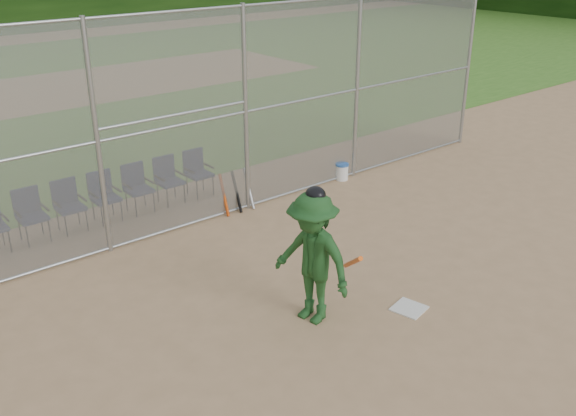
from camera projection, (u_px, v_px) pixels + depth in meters
ground at (402, 335)px, 8.92m from camera, size 100.00×100.00×0.00m
backstop_fence at (201, 117)px, 11.65m from camera, size 16.09×0.09×4.00m
home_plate at (409, 308)px, 9.54m from camera, size 0.53×0.53×0.02m
batter_at_plate at (312, 258)px, 8.93m from camera, size 1.07×1.42×2.04m
water_cooler at (342, 171)px, 14.47m from camera, size 0.30×0.30×0.38m
spare_bats at (237, 192)px, 12.76m from camera, size 0.66×0.37×0.83m
chair_3 at (32, 217)px, 11.47m from camera, size 0.54×0.52×0.96m
chair_4 at (70, 207)px, 11.88m from camera, size 0.54×0.52×0.96m
chair_5 at (106, 198)px, 12.29m from camera, size 0.54×0.52×0.96m
chair_6 at (139, 189)px, 12.70m from camera, size 0.54×0.52×0.96m
chair_7 at (170, 181)px, 13.11m from camera, size 0.54×0.52×0.96m
chair_8 at (199, 174)px, 13.52m from camera, size 0.54×0.52×0.96m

